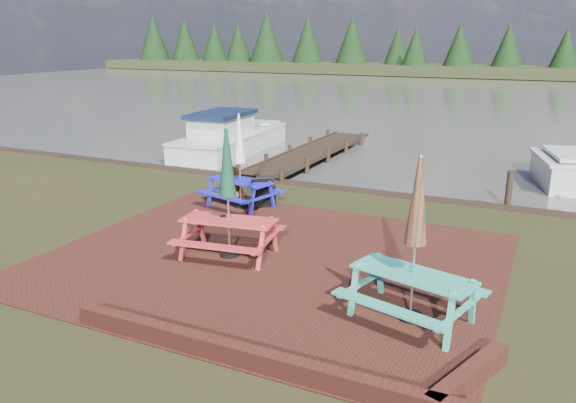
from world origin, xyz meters
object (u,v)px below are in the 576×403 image
(person, at_px, (233,167))
(boat_jetty, at_px, (230,139))
(picnic_table_red, at_px, (228,213))
(chalkboard, at_px, (264,192))
(picnic_table_teal, at_px, (413,266))
(jetty, at_px, (312,152))
(picnic_table_blue, at_px, (240,176))

(person, bearing_deg, boat_jetty, -77.20)
(picnic_table_red, xyz_separation_m, chalkboard, (-1.00, 3.41, -0.51))
(picnic_table_teal, distance_m, jetty, 13.38)
(picnic_table_red, distance_m, chalkboard, 3.59)
(picnic_table_red, distance_m, jetty, 10.82)
(boat_jetty, distance_m, person, 7.90)
(chalkboard, distance_m, person, 1.25)
(chalkboard, relative_size, jetty, 0.09)
(picnic_table_teal, relative_size, picnic_table_blue, 1.07)
(picnic_table_blue, distance_m, person, 0.74)
(boat_jetty, bearing_deg, picnic_table_blue, -60.77)
(picnic_table_teal, xyz_separation_m, picnic_table_red, (-4.06, 1.10, 0.01))
(picnic_table_blue, bearing_deg, picnic_table_teal, -22.90)
(picnic_table_blue, distance_m, jetty, 7.40)
(picnic_table_teal, bearing_deg, picnic_table_red, 179.96)
(picnic_table_red, xyz_separation_m, jetty, (-2.62, 10.46, -0.83))
(jetty, distance_m, person, 6.85)
(picnic_table_blue, xyz_separation_m, jetty, (-1.05, 7.29, -0.76))
(chalkboard, distance_m, boat_jetty, 8.73)
(picnic_table_red, relative_size, boat_jetty, 0.40)
(picnic_table_teal, height_order, picnic_table_blue, picnic_table_teal)
(picnic_table_teal, xyz_separation_m, picnic_table_blue, (-5.63, 4.27, -0.06))
(jetty, distance_m, boat_jetty, 3.67)
(picnic_table_red, distance_m, boat_jetty, 12.13)
(picnic_table_teal, bearing_deg, jetty, 135.16)
(boat_jetty, xyz_separation_m, person, (4.18, -6.68, 0.58))
(picnic_table_red, bearing_deg, boat_jetty, 112.98)
(picnic_table_teal, xyz_separation_m, person, (-6.16, 4.79, 0.02))
(picnic_table_red, xyz_separation_m, person, (-2.10, 3.68, 0.02))
(picnic_table_blue, bearing_deg, chalkboard, 36.54)
(picnic_table_teal, bearing_deg, person, 157.30)
(picnic_table_teal, bearing_deg, picnic_table_blue, 157.95)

